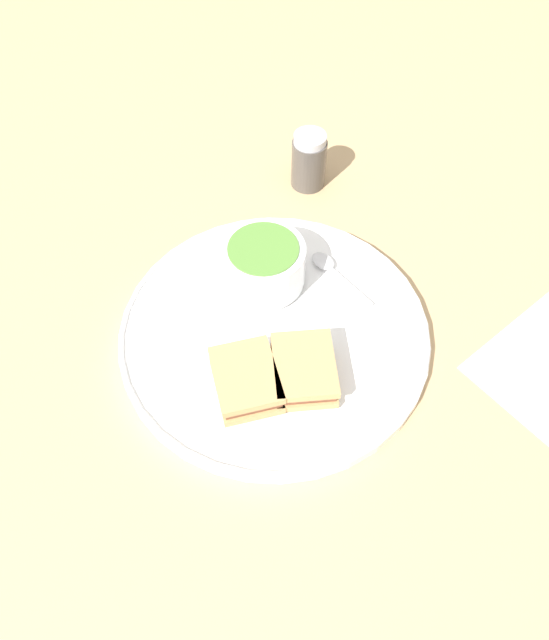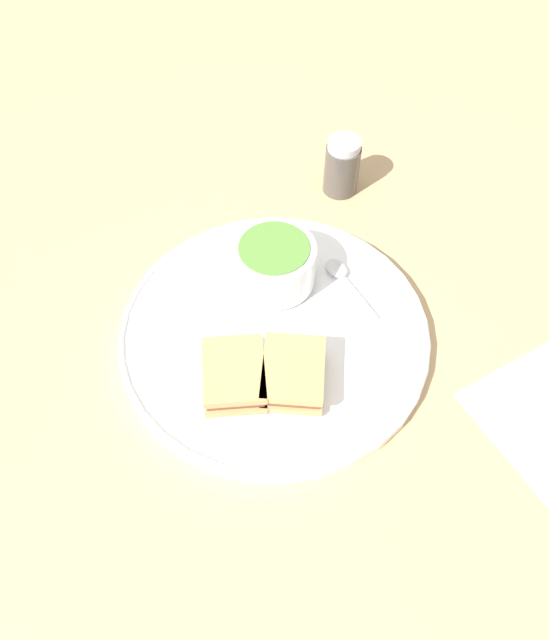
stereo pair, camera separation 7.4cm
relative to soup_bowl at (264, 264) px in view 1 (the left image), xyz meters
name	(u,v)px [view 1 (the left image)]	position (x,y,z in m)	size (l,w,h in m)	color
ground_plane	(274,337)	(0.05, 0.06, -0.05)	(2.40, 2.40, 0.00)	tan
plate	(274,332)	(0.05, 0.06, -0.04)	(0.38, 0.38, 0.02)	white
soup_bowl	(264,264)	(0.00, 0.00, 0.00)	(0.10, 0.10, 0.06)	white
spoon	(327,265)	(-0.07, 0.05, -0.03)	(0.03, 0.11, 0.01)	silver
sandwich_half_near	(246,380)	(0.13, 0.09, -0.01)	(0.10, 0.11, 0.03)	tan
sandwich_half_far	(304,370)	(0.08, 0.13, -0.01)	(0.11, 0.11, 0.03)	tan
salt_shaker	(309,161)	(-0.19, -0.09, -0.01)	(0.05, 0.05, 0.09)	#4C4742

